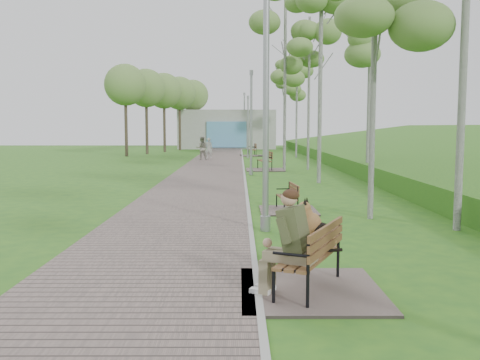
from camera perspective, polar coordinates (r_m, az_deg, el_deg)
The scene contains 20 objects.
ground at distance 6.03m, azimuth 2.53°, elevation -16.95°, with size 120.00×120.00×0.00m, color #2A5D1E.
walkway at distance 27.20m, azimuth -3.25°, elevation 0.88°, with size 3.50×67.00×0.04m, color #61544E.
kerb at distance 27.16m, azimuth 0.43°, elevation 0.89°, with size 0.10×67.00×0.05m, color #999993.
building_north at distance 56.55m, azimuth -1.38°, elevation 5.42°, with size 10.00×5.20×4.00m.
bench_main at distance 7.60m, azimuth 6.95°, elevation -8.32°, with size 1.97×2.19×1.72m.
bench_second at distance 14.74m, azimuth 5.03°, elevation -2.68°, with size 1.55×1.72×0.95m.
bench_third at distance 28.48m, azimuth 2.64°, elevation 1.53°, with size 2.02×2.25×1.24m.
bench_far at distance 42.08m, azimuth 1.34°, elevation 2.89°, with size 1.97×2.19×1.21m.
lamp_post_near at distance 11.76m, azimuth 2.79°, elevation 7.75°, with size 0.23×0.23×5.86m.
lamp_post_second at distance 25.44m, azimuth 1.20°, elevation 5.72°, with size 0.19×0.19×4.95m.
lamp_post_third at distance 38.81m, azimuth 0.85°, elevation 5.43°, with size 0.17×0.17×4.52m.
lamp_post_far at distance 55.03m, azimuth 0.47°, elevation 6.13°, with size 0.22×0.22×5.74m.
pedestrian_near at distance 38.28m, azimuth -3.36°, elevation 3.39°, with size 0.55×0.36×1.51m, color beige.
pedestrian_far at distance 36.93m, azimuth -4.10°, elevation 3.39°, with size 0.79×0.62×1.63m, color gray.
birch_near_a at distance 13.97m, azimuth 14.20°, elevation 16.07°, with size 2.22×2.22×6.20m.
birch_mid_b at distance 23.81m, azimuth 13.75°, elevation 14.52°, with size 2.25×2.25×7.67m.
birch_mid_c at distance 29.01m, azimuth 4.87°, elevation 16.72°, with size 2.66×2.66×10.01m.
birch_far_b at distance 29.18m, azimuth 7.41°, elevation 14.04°, with size 2.29×2.29×8.35m.
birch_far_c at distance 40.36m, azimuth 6.11°, elevation 12.30°, with size 2.53×2.53×8.85m.
birch_distant_b at distance 49.82m, azimuth 4.77°, elevation 10.47°, with size 2.57×2.57×8.21m.
Camera 1 is at (-0.27, -5.56, 2.33)m, focal length 40.00 mm.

